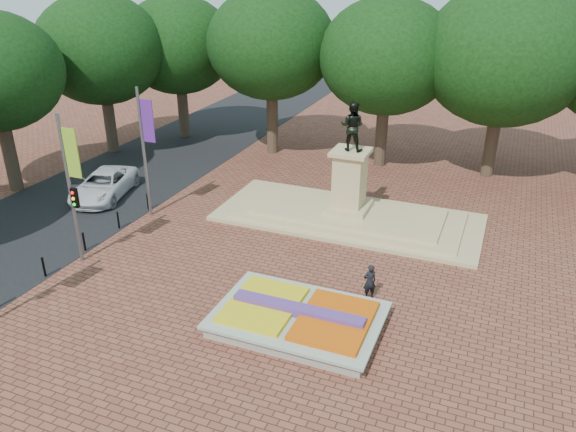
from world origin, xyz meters
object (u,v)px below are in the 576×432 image
object	(u,v)px
flower_bed	(299,318)
van	(104,185)
pedestrian	(370,281)
monument	(348,204)

from	to	relation	value
flower_bed	van	xyz separation A→B (m)	(-15.18, 7.62, 0.37)
flower_bed	pedestrian	distance (m)	3.58
monument	pedestrian	world-z (taller)	monument
monument	flower_bed	bearing A→B (deg)	-84.13
monument	pedestrian	size ratio (longest dim) A/B	8.98
monument	pedestrian	distance (m)	7.66
flower_bed	monument	distance (m)	10.07
flower_bed	monument	bearing A→B (deg)	95.87
flower_bed	pedestrian	world-z (taller)	pedestrian
flower_bed	van	bearing A→B (deg)	153.35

